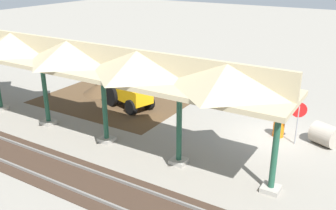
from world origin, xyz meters
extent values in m
plane|color=gray|center=(0.00, 0.00, 0.00)|extent=(120.00, 120.00, 0.00)
cube|color=#4C3823|center=(10.57, -0.15, 0.00)|extent=(9.23, 7.00, 0.01)
cube|color=#9E998E|center=(-1.27, 4.82, 0.10)|extent=(0.70, 0.70, 0.20)
cylinder|color=#1E4C38|center=(-1.27, 4.82, 1.80)|extent=(0.24, 0.24, 3.60)
cube|color=#9E998E|center=(2.87, 4.82, 0.10)|extent=(0.70, 0.70, 0.20)
cylinder|color=#1E4C38|center=(2.87, 4.82, 1.80)|extent=(0.24, 0.24, 3.60)
cube|color=#9E998E|center=(7.01, 4.82, 0.10)|extent=(0.70, 0.70, 0.20)
cylinder|color=#1E4C38|center=(7.01, 4.82, 1.80)|extent=(0.24, 0.24, 3.60)
cube|color=#9E998E|center=(11.16, 4.82, 0.10)|extent=(0.70, 0.70, 0.20)
cylinder|color=#1E4C38|center=(11.16, 4.82, 1.80)|extent=(0.24, 0.24, 3.60)
cube|color=#9E998E|center=(15.30, 4.82, 0.10)|extent=(0.70, 0.70, 0.20)
cube|color=tan|center=(11.16, 4.82, 3.70)|extent=(26.06, 3.20, 0.20)
cube|color=tan|center=(11.16, 4.82, 4.35)|extent=(26.06, 0.20, 1.10)
pyramid|color=tan|center=(0.80, 4.82, 4.35)|extent=(3.73, 3.20, 1.10)
pyramid|color=tan|center=(4.94, 4.82, 4.35)|extent=(3.73, 3.20, 1.10)
pyramid|color=tan|center=(9.09, 4.82, 4.35)|extent=(3.73, 3.20, 1.10)
pyramid|color=tan|center=(13.23, 4.82, 4.35)|extent=(3.73, 3.20, 1.10)
cylinder|color=gray|center=(-1.05, 0.18, 0.99)|extent=(0.06, 0.06, 1.98)
cylinder|color=red|center=(-1.05, 0.18, 1.79)|extent=(0.71, 0.32, 0.76)
cube|color=orange|center=(8.95, 0.38, 0.97)|extent=(3.44, 2.20, 0.90)
cube|color=#1E262D|center=(9.14, 0.32, 2.12)|extent=(1.59, 1.50, 1.40)
cube|color=orange|center=(7.97, 0.69, 1.67)|extent=(1.43, 1.39, 0.50)
cylinder|color=black|center=(9.66, -0.59, 0.70)|extent=(1.43, 0.70, 1.40)
cylinder|color=black|center=(10.08, 0.78, 0.70)|extent=(1.43, 0.70, 1.40)
cylinder|color=black|center=(7.72, 0.09, 0.45)|extent=(0.95, 0.55, 0.90)
cylinder|color=black|center=(8.11, 1.33, 0.45)|extent=(0.95, 0.55, 0.90)
cylinder|color=orange|center=(10.92, -0.23, 2.08)|extent=(1.07, 0.49, 1.41)
cylinder|color=orange|center=(11.73, -0.49, 2.04)|extent=(0.94, 0.43, 1.46)
cube|color=#47474C|center=(12.11, -0.61, 1.35)|extent=(0.81, 0.94, 0.40)
cone|color=#4C3823|center=(12.18, -0.68, 0.00)|extent=(4.87, 4.87, 1.62)
cylinder|color=#9E9384|center=(-2.28, -0.48, 0.53)|extent=(1.50, 1.44, 1.06)
cylinder|color=black|center=(-1.74, -0.72, 0.53)|extent=(0.30, 0.64, 0.69)
cylinder|color=orange|center=(-0.10, -0.24, 0.45)|extent=(0.56, 0.56, 0.90)
camera|label=1|loc=(-4.35, 17.55, 8.37)|focal=40.00mm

